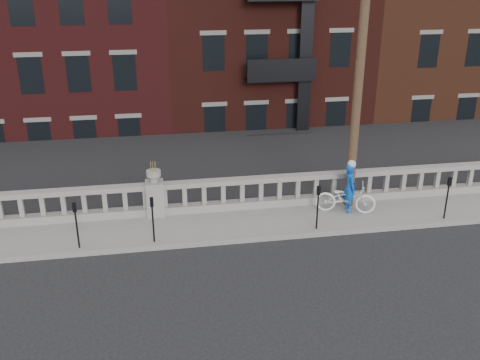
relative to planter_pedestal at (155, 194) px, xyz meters
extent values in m
plane|color=black|center=(0.00, -3.95, -0.83)|extent=(120.00, 120.00, 0.00)
cube|color=gray|center=(0.00, -0.95, -0.76)|extent=(32.00, 2.20, 0.15)
cube|color=gray|center=(0.00, 0.00, -0.56)|extent=(28.00, 0.34, 0.25)
cube|color=gray|center=(0.00, 0.00, 0.27)|extent=(28.00, 0.34, 0.16)
cube|color=gray|center=(0.00, 0.00, -0.13)|extent=(0.55, 0.55, 1.10)
cylinder|color=gray|center=(0.00, 0.00, 0.52)|extent=(0.24, 0.24, 0.20)
cylinder|color=gray|center=(0.00, 0.00, 0.70)|extent=(0.44, 0.44, 0.18)
cube|color=#605E59|center=(0.00, 0.35, -3.26)|extent=(36.00, 0.50, 5.15)
cube|color=black|center=(0.00, 22.00, -6.08)|extent=(80.00, 44.00, 0.50)
cube|color=#595651|center=(-2.00, 4.50, -3.83)|extent=(16.00, 7.00, 4.00)
cube|color=#595651|center=(22.00, 29.00, 3.17)|extent=(14.00, 14.00, 18.00)
cube|color=#481415|center=(-4.00, 16.00, 1.17)|extent=(10.00, 14.00, 14.00)
cube|color=#3E1511|center=(6.00, 16.00, 1.92)|extent=(10.00, 14.00, 15.50)
cube|color=#542919|center=(16.00, 16.00, 0.17)|extent=(10.00, 14.00, 12.00)
cylinder|color=#422D1E|center=(6.20, -0.35, 4.32)|extent=(0.28, 0.28, 10.00)
cylinder|color=black|center=(-2.15, -1.80, -0.13)|extent=(0.05, 0.05, 1.10)
cube|color=black|center=(-2.15, -1.80, 0.55)|extent=(0.10, 0.08, 0.26)
cube|color=black|center=(-2.15, -1.85, 0.59)|extent=(0.06, 0.01, 0.08)
cylinder|color=black|center=(-0.10, -1.80, -0.13)|extent=(0.05, 0.05, 1.10)
cube|color=black|center=(-0.10, -1.80, 0.55)|extent=(0.10, 0.08, 0.26)
cube|color=black|center=(-0.10, -1.85, 0.59)|extent=(0.06, 0.01, 0.08)
cylinder|color=black|center=(4.67, -1.80, -0.13)|extent=(0.05, 0.05, 1.10)
cube|color=black|center=(4.67, -1.80, 0.55)|extent=(0.10, 0.08, 0.26)
cube|color=black|center=(4.67, -1.85, 0.59)|extent=(0.06, 0.01, 0.08)
cylinder|color=black|center=(8.76, -1.80, -0.13)|extent=(0.05, 0.05, 1.10)
cube|color=black|center=(8.76, -1.80, 0.55)|extent=(0.10, 0.08, 0.26)
cube|color=black|center=(8.76, -1.85, 0.59)|extent=(0.06, 0.01, 0.08)
imported|color=white|center=(5.89, -0.84, -0.19)|extent=(1.98, 1.20, 0.98)
imported|color=blue|center=(6.03, -0.78, 0.12)|extent=(0.41, 0.60, 1.60)
camera|label=1|loc=(0.04, -15.37, 6.60)|focal=40.00mm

